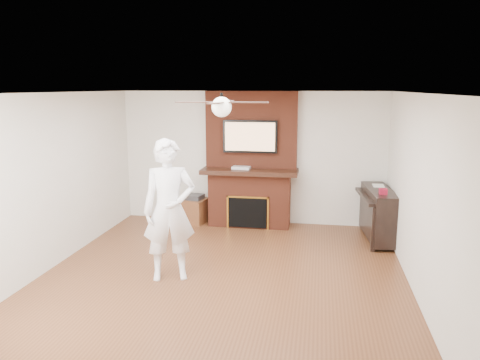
% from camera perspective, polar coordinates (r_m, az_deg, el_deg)
% --- Properties ---
extents(room_shell, '(5.36, 5.86, 2.86)m').
position_cam_1_polar(room_shell, '(6.24, -2.19, -0.98)').
color(room_shell, '#552E19').
rests_on(room_shell, ground).
extents(fireplace, '(1.78, 0.64, 2.50)m').
position_cam_1_polar(fireplace, '(8.74, 1.27, 0.88)').
color(fireplace, maroon).
rests_on(fireplace, ground).
extents(tv, '(1.00, 0.08, 0.60)m').
position_cam_1_polar(tv, '(8.60, 1.24, 5.32)').
color(tv, black).
rests_on(tv, fireplace).
extents(ceiling_fan, '(1.21, 1.21, 0.31)m').
position_cam_1_polar(ceiling_fan, '(6.10, -2.26, 8.99)').
color(ceiling_fan, black).
rests_on(ceiling_fan, room_shell).
extents(person, '(0.82, 0.68, 1.91)m').
position_cam_1_polar(person, '(6.33, -8.61, -3.65)').
color(person, white).
rests_on(person, ground).
extents(side_table, '(0.56, 0.56, 0.55)m').
position_cam_1_polar(side_table, '(9.07, -5.72, -3.60)').
color(side_table, brown).
rests_on(side_table, ground).
extents(piano, '(0.62, 1.38, 0.97)m').
position_cam_1_polar(piano, '(8.30, 16.51, -3.85)').
color(piano, black).
rests_on(piano, ground).
extents(cable_box, '(0.35, 0.21, 0.05)m').
position_cam_1_polar(cable_box, '(8.66, 0.15, 1.51)').
color(cable_box, silver).
rests_on(cable_box, fireplace).
extents(candle_orange, '(0.06, 0.06, 0.14)m').
position_cam_1_polar(candle_orange, '(8.76, -0.02, -5.34)').
color(candle_orange, '#C94217').
rests_on(candle_orange, ground).
extents(candle_green, '(0.07, 0.07, 0.10)m').
position_cam_1_polar(candle_green, '(8.78, 0.51, -5.43)').
color(candle_green, '#36722D').
rests_on(candle_green, ground).
extents(candle_cream, '(0.08, 0.08, 0.11)m').
position_cam_1_polar(candle_cream, '(8.78, 1.78, -5.40)').
color(candle_cream, beige).
rests_on(candle_cream, ground).
extents(candle_blue, '(0.06, 0.06, 0.07)m').
position_cam_1_polar(candle_blue, '(8.75, 2.15, -5.57)').
color(candle_blue, '#2C5886').
rests_on(candle_blue, ground).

